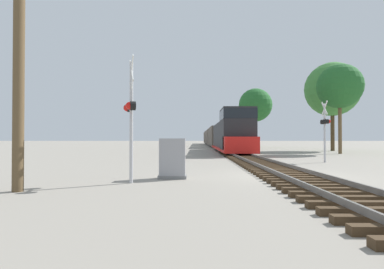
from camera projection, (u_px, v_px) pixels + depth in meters
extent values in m
plane|color=gray|center=(287.00, 176.00, 12.16)|extent=(400.00, 400.00, 0.00)
cube|color=#42301E|center=(384.00, 212.00, 5.87)|extent=(2.60, 0.22, 0.16)
cube|color=#42301E|center=(367.00, 205.00, 6.47)|extent=(2.60, 0.22, 0.16)
cube|color=#42301E|center=(352.00, 199.00, 7.07)|extent=(2.60, 0.22, 0.16)
cube|color=#42301E|center=(340.00, 195.00, 7.67)|extent=(2.60, 0.22, 0.16)
cube|color=#42301E|center=(330.00, 190.00, 8.27)|extent=(2.60, 0.22, 0.16)
cube|color=#42301E|center=(321.00, 187.00, 8.87)|extent=(2.60, 0.22, 0.16)
cube|color=#42301E|center=(313.00, 184.00, 9.47)|extent=(2.60, 0.22, 0.16)
cube|color=#42301E|center=(306.00, 181.00, 10.07)|extent=(2.60, 0.22, 0.16)
cube|color=#42301E|center=(300.00, 179.00, 10.67)|extent=(2.60, 0.22, 0.16)
cube|color=#42301E|center=(294.00, 177.00, 11.27)|extent=(2.60, 0.22, 0.16)
cube|color=#42301E|center=(289.00, 175.00, 11.87)|extent=(2.60, 0.22, 0.16)
cube|color=#42301E|center=(285.00, 173.00, 12.47)|extent=(2.60, 0.22, 0.16)
cube|color=#42301E|center=(281.00, 171.00, 13.07)|extent=(2.60, 0.22, 0.16)
cube|color=#42301E|center=(277.00, 170.00, 13.67)|extent=(2.60, 0.22, 0.16)
cube|color=#42301E|center=(274.00, 169.00, 14.26)|extent=(2.60, 0.22, 0.16)
cube|color=#42301E|center=(270.00, 167.00, 14.86)|extent=(2.60, 0.22, 0.16)
cube|color=#42301E|center=(268.00, 166.00, 15.46)|extent=(2.60, 0.22, 0.16)
cube|color=#42301E|center=(265.00, 165.00, 16.06)|extent=(2.60, 0.22, 0.16)
cube|color=#42301E|center=(262.00, 164.00, 16.66)|extent=(2.60, 0.22, 0.16)
cube|color=#42301E|center=(260.00, 164.00, 17.26)|extent=(2.60, 0.22, 0.16)
cube|color=#42301E|center=(258.00, 163.00, 17.86)|extent=(2.60, 0.22, 0.16)
cube|color=#42301E|center=(256.00, 162.00, 18.46)|extent=(2.60, 0.22, 0.16)
cube|color=#42301E|center=(254.00, 161.00, 19.06)|extent=(2.60, 0.22, 0.16)
cube|color=#42301E|center=(252.00, 160.00, 19.66)|extent=(2.60, 0.22, 0.16)
cube|color=#42301E|center=(251.00, 160.00, 20.26)|extent=(2.60, 0.22, 0.16)
cube|color=#42301E|center=(249.00, 159.00, 20.86)|extent=(2.60, 0.22, 0.16)
cube|color=#42301E|center=(248.00, 159.00, 21.46)|extent=(2.60, 0.22, 0.16)
cube|color=#42301E|center=(246.00, 158.00, 22.06)|extent=(2.60, 0.22, 0.16)
cube|color=#42301E|center=(245.00, 158.00, 22.66)|extent=(2.60, 0.22, 0.16)
cube|color=#42301E|center=(244.00, 157.00, 23.26)|extent=(2.60, 0.22, 0.16)
cube|color=#42301E|center=(242.00, 157.00, 23.86)|extent=(2.60, 0.22, 0.16)
cube|color=#42301E|center=(241.00, 156.00, 24.46)|extent=(2.60, 0.22, 0.16)
cube|color=#42301E|center=(240.00, 156.00, 25.06)|extent=(2.60, 0.22, 0.16)
cube|color=#42301E|center=(239.00, 155.00, 25.66)|extent=(2.60, 0.22, 0.16)
cube|color=#42301E|center=(238.00, 155.00, 26.26)|extent=(2.60, 0.22, 0.16)
cube|color=#42301E|center=(237.00, 155.00, 26.86)|extent=(2.60, 0.22, 0.16)
cube|color=#42301E|center=(236.00, 154.00, 27.46)|extent=(2.60, 0.22, 0.16)
cube|color=#42301E|center=(236.00, 154.00, 28.06)|extent=(2.60, 0.22, 0.16)
cube|color=#42301E|center=(235.00, 154.00, 28.66)|extent=(2.60, 0.22, 0.16)
cube|color=#42301E|center=(234.00, 153.00, 29.26)|extent=(2.60, 0.22, 0.16)
cube|color=#42301E|center=(233.00, 153.00, 29.86)|extent=(2.60, 0.22, 0.16)
cube|color=#42301E|center=(232.00, 153.00, 30.46)|extent=(2.60, 0.22, 0.16)
cube|color=#42301E|center=(232.00, 153.00, 31.06)|extent=(2.60, 0.22, 0.16)
cube|color=#42301E|center=(231.00, 152.00, 31.66)|extent=(2.60, 0.22, 0.16)
cube|color=slate|center=(269.00, 170.00, 12.18)|extent=(0.07, 160.00, 0.15)
cube|color=slate|center=(305.00, 170.00, 12.16)|extent=(0.07, 160.00, 0.15)
cube|color=#232326|center=(226.00, 136.00, 36.62)|extent=(2.40, 13.71, 3.06)
cube|color=#232326|center=(237.00, 130.00, 27.03)|extent=(2.82, 4.31, 3.92)
cube|color=black|center=(237.00, 115.00, 27.05)|extent=(2.85, 4.35, 0.86)
cube|color=red|center=(241.00, 145.00, 24.85)|extent=(2.82, 1.96, 1.37)
cube|color=red|center=(229.00, 148.00, 33.66)|extent=(2.88, 19.19, 0.24)
cube|color=black|center=(237.00, 150.00, 27.29)|extent=(1.58, 2.20, 1.00)
cube|color=black|center=(224.00, 146.00, 40.02)|extent=(1.58, 2.20, 1.00)
cube|color=brown|center=(217.00, 136.00, 52.86)|extent=(2.68, 15.59, 3.20)
cube|color=black|center=(219.00, 145.00, 47.77)|extent=(1.58, 2.20, 0.90)
cube|color=black|center=(215.00, 144.00, 57.91)|extent=(1.58, 2.20, 0.90)
cube|color=brown|center=(212.00, 137.00, 70.04)|extent=(2.68, 15.59, 3.20)
cube|color=black|center=(213.00, 144.00, 64.96)|extent=(1.58, 2.20, 0.90)
cube|color=black|center=(211.00, 143.00, 75.09)|extent=(1.58, 2.20, 0.90)
cube|color=brown|center=(209.00, 137.00, 87.23)|extent=(2.68, 15.59, 3.20)
cube|color=black|center=(210.00, 143.00, 82.14)|extent=(1.58, 2.20, 0.90)
cube|color=black|center=(208.00, 142.00, 92.27)|extent=(1.58, 2.20, 0.90)
cylinder|color=#B7B7BC|center=(131.00, 122.00, 10.21)|extent=(0.12, 0.12, 4.15)
cube|color=white|center=(131.00, 71.00, 10.23)|extent=(0.34, 0.88, 0.93)
cube|color=white|center=(131.00, 71.00, 10.23)|extent=(0.34, 0.88, 0.93)
cube|color=black|center=(131.00, 107.00, 10.21)|extent=(0.35, 0.83, 0.06)
cylinder|color=black|center=(130.00, 108.00, 10.55)|extent=(0.27, 0.34, 0.30)
sphere|color=red|center=(127.00, 108.00, 10.51)|extent=(0.26, 0.26, 0.26)
cylinder|color=black|center=(133.00, 106.00, 9.88)|extent=(0.27, 0.34, 0.30)
sphere|color=red|center=(130.00, 106.00, 9.85)|extent=(0.26, 0.26, 0.26)
cube|color=white|center=(131.00, 87.00, 10.22)|extent=(0.14, 0.31, 0.20)
cylinder|color=#B7B7BC|center=(325.00, 133.00, 19.07)|extent=(0.12, 0.12, 3.76)
cube|color=white|center=(324.00, 108.00, 19.09)|extent=(0.05, 0.93, 0.93)
cube|color=white|center=(324.00, 108.00, 19.09)|extent=(0.05, 0.93, 0.93)
cube|color=black|center=(325.00, 122.00, 19.08)|extent=(0.08, 0.86, 0.06)
cylinder|color=black|center=(327.00, 121.00, 18.73)|extent=(0.19, 0.30, 0.30)
sphere|color=red|center=(328.00, 121.00, 18.72)|extent=(0.26, 0.26, 0.26)
cylinder|color=black|center=(325.00, 122.00, 19.08)|extent=(0.19, 0.30, 0.30)
sphere|color=red|center=(326.00, 122.00, 19.07)|extent=(0.26, 0.26, 0.26)
cylinder|color=black|center=(322.00, 122.00, 19.43)|extent=(0.19, 0.30, 0.30)
sphere|color=red|center=(324.00, 122.00, 19.42)|extent=(0.26, 0.26, 0.26)
cube|color=white|center=(325.00, 117.00, 19.08)|extent=(0.04, 0.32, 0.20)
cube|color=slate|center=(172.00, 177.00, 11.34)|extent=(1.07, 0.53, 0.12)
cube|color=#939399|center=(172.00, 157.00, 11.35)|extent=(0.97, 0.48, 1.40)
cylinder|color=brown|center=(19.00, 50.00, 8.60)|extent=(0.31, 0.31, 8.10)
cylinder|color=brown|center=(340.00, 127.00, 29.97)|extent=(0.35, 0.35, 5.47)
sphere|color=#236028|center=(340.00, 86.00, 30.03)|extent=(4.44, 4.44, 4.44)
cylinder|color=#473521|center=(333.00, 128.00, 37.23)|extent=(0.47, 0.47, 5.69)
sphere|color=#3D7F38|center=(332.00, 89.00, 37.30)|extent=(6.67, 6.67, 6.67)
cylinder|color=brown|center=(255.00, 131.00, 52.86)|extent=(0.60, 0.60, 5.72)
sphere|color=#236028|center=(255.00, 105.00, 52.93)|extent=(5.86, 5.86, 5.86)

